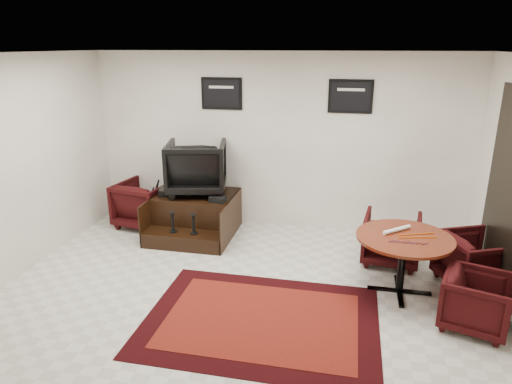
# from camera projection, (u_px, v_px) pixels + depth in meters

# --- Properties ---
(ground) EXTENTS (6.00, 6.00, 0.00)m
(ground) POSITION_uv_depth(u_px,v_px,m) (241.00, 302.00, 5.38)
(ground) COLOR silver
(ground) RESTS_ON ground
(room_shell) EXTENTS (6.02, 5.02, 2.81)m
(room_shell) POSITION_uv_depth(u_px,v_px,m) (279.00, 153.00, 4.86)
(room_shell) COLOR white
(room_shell) RESTS_ON ground
(area_rug) EXTENTS (2.53, 1.90, 0.01)m
(area_rug) POSITION_uv_depth(u_px,v_px,m) (261.00, 320.00, 5.01)
(area_rug) COLOR black
(area_rug) RESTS_ON ground
(shine_podium) EXTENTS (1.24, 1.28, 0.64)m
(shine_podium) POSITION_uv_depth(u_px,v_px,m) (196.00, 216.00, 7.25)
(shine_podium) COLOR black
(shine_podium) RESTS_ON ground
(shine_chair) EXTENTS (1.05, 1.01, 0.92)m
(shine_chair) POSITION_uv_depth(u_px,v_px,m) (196.00, 165.00, 7.12)
(shine_chair) COLOR black
(shine_chair) RESTS_ON shine_podium
(shoes_pair) EXTENTS (0.29, 0.33, 0.10)m
(shoes_pair) POSITION_uv_depth(u_px,v_px,m) (166.00, 192.00, 7.15)
(shoes_pair) COLOR black
(shoes_pair) RESTS_ON shine_podium
(polish_kit) EXTENTS (0.26, 0.20, 0.08)m
(polish_kit) POSITION_uv_depth(u_px,v_px,m) (218.00, 199.00, 6.82)
(polish_kit) COLOR black
(polish_kit) RESTS_ON shine_podium
(umbrella_black) EXTENTS (0.30, 0.11, 0.81)m
(umbrella_black) POSITION_uv_depth(u_px,v_px,m) (148.00, 209.00, 7.22)
(umbrella_black) COLOR black
(umbrella_black) RESTS_ON ground
(umbrella_hooked) EXTENTS (0.33, 0.12, 0.87)m
(umbrella_hooked) POSITION_uv_depth(u_px,v_px,m) (153.00, 203.00, 7.38)
(umbrella_hooked) COLOR black
(umbrella_hooked) RESTS_ON ground
(armchair_side) EXTENTS (0.92, 0.88, 0.83)m
(armchair_side) POSITION_uv_depth(u_px,v_px,m) (144.00, 202.00, 7.54)
(armchair_side) COLOR black
(armchair_side) RESTS_ON ground
(meeting_table) EXTENTS (1.13, 1.13, 0.74)m
(meeting_table) POSITION_uv_depth(u_px,v_px,m) (404.00, 243.00, 5.39)
(meeting_table) COLOR #4E180B
(meeting_table) RESTS_ON ground
(table_chair_back) EXTENTS (0.82, 0.78, 0.76)m
(table_chair_back) POSITION_uv_depth(u_px,v_px,m) (392.00, 236.00, 6.25)
(table_chair_back) COLOR black
(table_chair_back) RESTS_ON ground
(table_chair_window) EXTENTS (0.91, 0.93, 0.74)m
(table_chair_window) POSITION_uv_depth(u_px,v_px,m) (475.00, 258.00, 5.64)
(table_chair_window) COLOR black
(table_chair_window) RESTS_ON ground
(table_chair_corner) EXTENTS (0.78, 0.81, 0.67)m
(table_chair_corner) POSITION_uv_depth(u_px,v_px,m) (477.00, 299.00, 4.80)
(table_chair_corner) COLOR black
(table_chair_corner) RESTS_ON ground
(paper_roll) EXTENTS (0.35, 0.31, 0.05)m
(paper_roll) POSITION_uv_depth(u_px,v_px,m) (397.00, 230.00, 5.49)
(paper_roll) COLOR white
(paper_roll) RESTS_ON meeting_table
(table_clutter) EXTENTS (0.56, 0.39, 0.01)m
(table_clutter) POSITION_uv_depth(u_px,v_px,m) (415.00, 237.00, 5.32)
(table_clutter) COLOR #D15A0B
(table_clutter) RESTS_ON meeting_table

